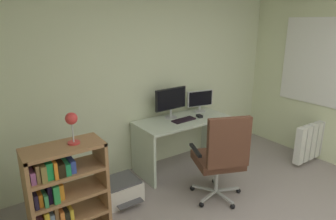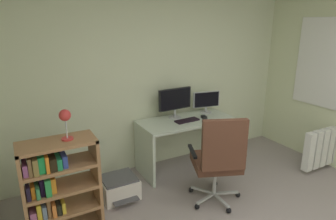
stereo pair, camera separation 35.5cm
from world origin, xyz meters
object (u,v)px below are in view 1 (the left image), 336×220
Objects in this scene: keyboard at (184,120)px; desk at (182,132)px; monitor_secondary at (200,100)px; radiator at (316,139)px; desk_lamp at (72,122)px; office_chair at (221,155)px; printer at (121,190)px; computer_mouse at (199,116)px; bookshelf at (61,196)px; monitor_main at (171,100)px.

desk is at bearing 62.87° from keyboard.
radiator is (1.36, -1.13, -0.58)m from monitor_secondary.
desk is at bearing 18.20° from desk_lamp.
office_chair is 1.25m from printer.
office_chair is 1.98m from radiator.
computer_mouse is at bearing 149.47° from radiator.
printer is (-1.54, -0.39, -0.79)m from monitor_secondary.
radiator is at bearing -6.84° from bookshelf.
desk_lamp reaches higher than office_chair.
bookshelf is at bearing -158.32° from printer.
office_chair is (-0.17, -0.95, 0.06)m from desk.
office_chair reaches higher than desk.
printer is at bearing 143.43° from office_chair.
desk_lamp is (0.17, 0.00, 0.70)m from bookshelf.
desk_lamp is at bearing 0.18° from bookshelf.
desk_lamp is (-1.51, 0.40, 0.59)m from office_chair.
desk is 0.22m from keyboard.
monitor_main is 1.71× the size of desk_lamp.
radiator is (3.48, -0.44, -0.85)m from desk_lamp.
bookshelf is (-1.75, -0.69, -0.51)m from monitor_main.
desk_lamp is (-1.93, -0.47, 0.43)m from computer_mouse.
office_chair is 2.29× the size of printer.
printer is at bearing 21.68° from bookshelf.
desk_lamp is at bearing 165.26° from office_chair.
computer_mouse is 2.03m from desk_lamp.
computer_mouse is 1.84m from radiator.
desk_lamp reaches higher than keyboard.
computer_mouse is (0.35, -0.21, -0.24)m from monitor_main.
office_chair is 1.67m from desk_lamp.
desk_lamp is 0.31× the size of radiator.
printer is 0.49× the size of radiator.
keyboard is (0.07, -0.20, -0.25)m from monitor_main.
monitor_secondary is at bearing 17.35° from desk.
printer is 3.00m from radiator.
radiator is (1.55, -0.91, -0.41)m from computer_mouse.
computer_mouse is at bearing 64.51° from office_chair.
keyboard is 2.08m from radiator.
radiator is at bearing -7.18° from desk_lamp.
printer is at bearing 27.09° from desk_lamp.
office_chair reaches higher than radiator.
desk_lamp is at bearing -161.80° from desk.
monitor_secondary is at bearing 61.04° from office_chair.
monitor_main reaches higher than keyboard.
monitor_secondary is 4.15× the size of computer_mouse.
radiator is (1.79, -0.99, -0.20)m from desk.
printer is at bearing -165.68° from monitor_secondary.
desk_lamp is at bearing -153.51° from computer_mouse.
keyboard is 1.90m from bookshelf.
desk_lamp is (-2.12, -0.69, 0.26)m from monitor_secondary.
monitor_secondary is (0.43, 0.13, 0.39)m from desk.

